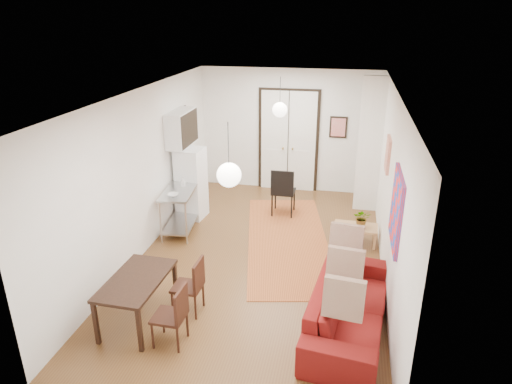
% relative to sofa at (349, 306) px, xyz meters
% --- Properties ---
extents(floor, '(7.00, 7.00, 0.00)m').
position_rel_sofa_xyz_m(floor, '(-1.57, 1.66, -0.35)').
color(floor, brown).
rests_on(floor, ground).
extents(ceiling, '(4.20, 7.00, 0.02)m').
position_rel_sofa_xyz_m(ceiling, '(-1.57, 1.66, 2.55)').
color(ceiling, white).
rests_on(ceiling, wall_back).
extents(wall_back, '(4.20, 0.02, 2.90)m').
position_rel_sofa_xyz_m(wall_back, '(-1.57, 5.16, 1.10)').
color(wall_back, silver).
rests_on(wall_back, floor).
extents(wall_front, '(4.20, 0.02, 2.90)m').
position_rel_sofa_xyz_m(wall_front, '(-1.57, -1.84, 1.10)').
color(wall_front, silver).
rests_on(wall_front, floor).
extents(wall_left, '(0.02, 7.00, 2.90)m').
position_rel_sofa_xyz_m(wall_left, '(-3.67, 1.66, 1.10)').
color(wall_left, silver).
rests_on(wall_left, floor).
extents(wall_right, '(0.02, 7.00, 2.90)m').
position_rel_sofa_xyz_m(wall_right, '(0.53, 1.66, 1.10)').
color(wall_right, silver).
rests_on(wall_right, floor).
extents(double_doors, '(1.44, 0.06, 2.50)m').
position_rel_sofa_xyz_m(double_doors, '(-1.57, 5.12, 0.85)').
color(double_doors, white).
rests_on(double_doors, wall_back).
extents(stub_partition, '(0.50, 0.10, 2.90)m').
position_rel_sofa_xyz_m(stub_partition, '(0.28, 4.21, 1.10)').
color(stub_partition, silver).
rests_on(stub_partition, floor).
extents(wall_cabinet, '(0.35, 1.00, 0.70)m').
position_rel_sofa_xyz_m(wall_cabinet, '(-3.49, 3.16, 1.55)').
color(wall_cabinet, white).
rests_on(wall_cabinet, wall_left).
extents(painting_popart, '(0.05, 1.00, 1.00)m').
position_rel_sofa_xyz_m(painting_popart, '(0.51, 0.41, 1.30)').
color(painting_popart, red).
rests_on(painting_popart, wall_right).
extents(painting_abstract, '(0.05, 0.50, 0.60)m').
position_rel_sofa_xyz_m(painting_abstract, '(0.51, 2.46, 1.45)').
color(painting_abstract, beige).
rests_on(painting_abstract, wall_right).
extents(poster_back, '(0.40, 0.03, 0.50)m').
position_rel_sofa_xyz_m(poster_back, '(-0.42, 5.13, 1.25)').
color(poster_back, red).
rests_on(poster_back, wall_back).
extents(print_left, '(0.03, 0.44, 0.54)m').
position_rel_sofa_xyz_m(print_left, '(-3.64, 3.66, 1.60)').
color(print_left, olive).
rests_on(print_left, wall_left).
extents(pendant_back, '(0.30, 0.30, 0.80)m').
position_rel_sofa_xyz_m(pendant_back, '(-1.57, 3.66, 1.90)').
color(pendant_back, white).
rests_on(pendant_back, ceiling).
extents(pendant_front, '(0.30, 0.30, 0.80)m').
position_rel_sofa_xyz_m(pendant_front, '(-1.57, -0.34, 1.90)').
color(pendant_front, white).
rests_on(pendant_front, ceiling).
extents(kilim_rug, '(2.25, 4.19, 0.01)m').
position_rel_sofa_xyz_m(kilim_rug, '(-1.17, 2.39, -0.34)').
color(kilim_rug, '#A9562A').
rests_on(kilim_rug, floor).
extents(sofa, '(2.48, 1.22, 0.70)m').
position_rel_sofa_xyz_m(sofa, '(0.00, 0.00, 0.00)').
color(sofa, maroon).
rests_on(sofa, floor).
extents(coffee_table, '(0.81, 0.47, 0.35)m').
position_rel_sofa_xyz_m(coffee_table, '(0.09, 2.55, -0.04)').
color(coffee_table, tan).
rests_on(coffee_table, floor).
extents(potted_plant, '(0.32, 0.28, 0.35)m').
position_rel_sofa_xyz_m(potted_plant, '(0.18, 2.55, 0.18)').
color(potted_plant, '#346A30').
rests_on(potted_plant, coffee_table).
extents(kitchen_counter, '(0.69, 1.19, 0.87)m').
position_rel_sofa_xyz_m(kitchen_counter, '(-3.32, 2.38, 0.20)').
color(kitchen_counter, '#B4B6B9').
rests_on(kitchen_counter, floor).
extents(bowl, '(0.22, 0.22, 0.05)m').
position_rel_sofa_xyz_m(bowl, '(-3.32, 2.08, 0.54)').
color(bowl, silver).
rests_on(bowl, kitchen_counter).
extents(soap_bottle, '(0.09, 0.09, 0.18)m').
position_rel_sofa_xyz_m(soap_bottle, '(-3.32, 2.63, 0.61)').
color(soap_bottle, '#538FB5').
rests_on(soap_bottle, kitchen_counter).
extents(fridge, '(0.58, 0.58, 1.50)m').
position_rel_sofa_xyz_m(fridge, '(-3.32, 3.10, 0.40)').
color(fridge, white).
rests_on(fridge, floor).
extents(dining_table, '(0.75, 1.26, 0.69)m').
position_rel_sofa_xyz_m(dining_table, '(-2.89, -0.44, 0.26)').
color(dining_table, black).
rests_on(dining_table, floor).
extents(dining_chair_near, '(0.42, 0.58, 0.85)m').
position_rel_sofa_xyz_m(dining_chair_near, '(-2.29, -0.00, 0.14)').
color(dining_chair_near, '#331810').
rests_on(dining_chair_near, floor).
extents(dining_chair_far, '(0.42, 0.58, 0.85)m').
position_rel_sofa_xyz_m(dining_chair_far, '(-2.29, -0.70, 0.14)').
color(dining_chair_far, '#331810').
rests_on(dining_chair_far, floor).
extents(black_side_chair, '(0.48, 0.48, 1.05)m').
position_rel_sofa_xyz_m(black_side_chair, '(-1.44, 3.72, 0.27)').
color(black_side_chair, black).
rests_on(black_side_chair, floor).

